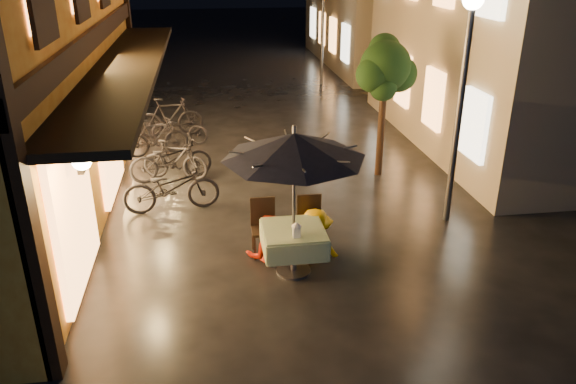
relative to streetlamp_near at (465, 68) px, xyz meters
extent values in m
plane|color=black|center=(-3.00, -2.00, -2.92)|extent=(90.00, 90.00, 0.00)
cube|color=black|center=(-6.47, 2.00, 0.38)|extent=(0.12, 11.00, 0.35)
cube|color=black|center=(-5.90, 2.00, -0.17)|extent=(1.20, 10.50, 0.12)
cube|color=#FF9E4D|center=(-6.44, -1.50, -1.52)|extent=(0.10, 2.20, 2.40)
cube|color=#FF9E4D|center=(-6.44, 2.00, -1.52)|extent=(0.10, 2.20, 2.40)
cube|color=#FF9E4D|center=(-6.44, 5.50, -1.52)|extent=(0.10, 2.20, 2.40)
cube|color=tan|center=(4.50, 4.50, 0.33)|extent=(7.00, 9.00, 6.50)
cube|color=#FF9E4D|center=(0.95, 1.20, -1.42)|extent=(0.10, 1.00, 1.40)
cube|color=#FF9E4D|center=(0.95, 3.40, -1.42)|extent=(0.10, 1.00, 1.40)
cube|color=#FF9E4D|center=(0.95, 5.60, -1.42)|extent=(0.10, 1.00, 1.40)
cube|color=#FF9E4D|center=(0.95, 7.80, -1.42)|extent=(0.10, 1.00, 1.40)
cube|color=#FF9E4D|center=(0.95, 12.20, -1.42)|extent=(0.10, 1.00, 1.40)
cube|color=#FF9E4D|center=(0.95, 14.40, -1.42)|extent=(0.10, 1.00, 1.40)
cube|color=#FF9E4D|center=(0.95, 16.60, -1.42)|extent=(0.10, 1.00, 1.40)
cube|color=#FF9E4D|center=(0.95, 18.80, -1.42)|extent=(0.10, 1.00, 1.40)
cylinder|color=black|center=(-0.60, 2.50, -1.82)|extent=(0.16, 0.16, 2.20)
sphere|color=black|center=(-0.60, 2.50, -0.42)|extent=(1.10, 1.10, 1.10)
sphere|color=black|center=(-0.25, 2.60, -0.62)|extent=(0.80, 0.80, 0.80)
sphere|color=black|center=(-0.90, 2.35, -0.57)|extent=(0.76, 0.76, 0.76)
sphere|color=black|center=(-0.55, 2.80, -0.12)|extent=(0.70, 0.70, 0.70)
sphere|color=black|center=(-0.70, 2.25, -0.82)|extent=(0.60, 0.60, 0.60)
cylinder|color=#59595E|center=(0.00, 0.00, -0.92)|extent=(0.12, 0.12, 4.00)
cylinder|color=#59595E|center=(0.00, 12.00, -0.92)|extent=(0.12, 0.12, 4.00)
cylinder|color=#59595E|center=(-3.22, -1.45, -2.56)|extent=(0.10, 0.10, 0.72)
cylinder|color=#59595E|center=(-3.22, -1.45, -2.90)|extent=(0.56, 0.56, 0.04)
cube|color=#2D6135|center=(-3.22, -1.45, -2.17)|extent=(0.95, 0.95, 0.06)
cube|color=#2D6135|center=(-2.74, -1.45, -2.33)|extent=(0.04, 0.95, 0.33)
cube|color=#2D6135|center=(-3.69, -1.45, -2.33)|extent=(0.04, 0.95, 0.33)
cube|color=#2D6135|center=(-3.22, -0.98, -2.33)|extent=(0.95, 0.04, 0.33)
cube|color=#2D6135|center=(-3.22, -1.93, -2.33)|extent=(0.95, 0.04, 0.33)
cylinder|color=#59595E|center=(-3.22, -1.45, -1.77)|extent=(0.05, 0.05, 2.30)
cone|color=black|center=(-3.22, -1.45, -0.77)|extent=(2.19, 2.19, 0.39)
cylinder|color=#59595E|center=(-3.22, -1.45, -0.52)|extent=(0.06, 0.06, 0.12)
cube|color=black|center=(-3.62, -0.80, -2.47)|extent=(0.42, 0.42, 0.05)
cube|color=black|center=(-3.62, -0.61, -2.22)|extent=(0.42, 0.04, 0.55)
cylinder|color=black|center=(-3.80, -0.98, -2.70)|extent=(0.04, 0.04, 0.43)
cylinder|color=black|center=(-3.44, -0.98, -2.70)|extent=(0.04, 0.04, 0.43)
cylinder|color=black|center=(-3.80, -0.62, -2.70)|extent=(0.04, 0.04, 0.43)
cylinder|color=black|center=(-3.44, -0.62, -2.70)|extent=(0.04, 0.04, 0.43)
cube|color=black|center=(-2.82, -0.80, -2.47)|extent=(0.42, 0.42, 0.05)
cube|color=black|center=(-2.82, -0.61, -2.22)|extent=(0.42, 0.04, 0.55)
cylinder|color=black|center=(-3.00, -0.98, -2.70)|extent=(0.04, 0.04, 0.43)
cylinder|color=black|center=(-2.64, -0.98, -2.70)|extent=(0.04, 0.04, 0.43)
cylinder|color=black|center=(-3.00, -0.62, -2.70)|extent=(0.04, 0.04, 0.43)
cylinder|color=black|center=(-2.64, -0.62, -2.70)|extent=(0.04, 0.04, 0.43)
cube|color=white|center=(-3.22, -1.72, -2.05)|extent=(0.11, 0.11, 0.18)
cube|color=#FFD88C|center=(-3.22, -1.72, -2.06)|extent=(0.07, 0.07, 0.12)
cone|color=white|center=(-3.22, -1.72, -1.92)|extent=(0.16, 0.16, 0.07)
imported|color=red|center=(-3.58, -0.89, -2.18)|extent=(0.73, 0.58, 1.48)
imported|color=#FFB500|center=(-2.77, -0.92, -2.12)|extent=(1.13, 0.79, 1.60)
imported|color=black|center=(-5.24, 1.21, -2.42)|extent=(1.95, 0.88, 0.99)
imported|color=black|center=(-5.23, 2.89, -2.46)|extent=(1.59, 0.90, 0.92)
imported|color=black|center=(-5.32, 2.89, -2.43)|extent=(1.95, 1.05, 0.97)
imported|color=black|center=(-5.74, 4.59, -2.44)|extent=(1.66, 0.82, 0.96)
imported|color=black|center=(-5.21, 5.48, -2.51)|extent=(1.66, 0.99, 0.82)
imported|color=black|center=(-5.47, 6.16, -2.37)|extent=(1.85, 0.68, 1.09)
camera|label=1|loc=(-4.46, -9.18, 1.89)|focal=35.00mm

